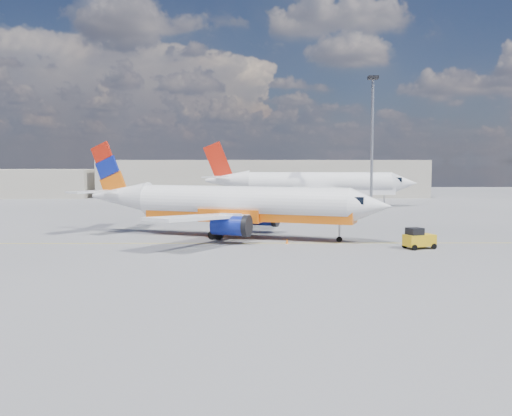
{
  "coord_description": "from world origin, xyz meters",
  "views": [
    {
      "loc": [
        2.4,
        -50.35,
        7.72
      ],
      "look_at": [
        2.85,
        1.08,
        3.5
      ],
      "focal_mm": 40.0,
      "sensor_mm": 36.0,
      "label": 1
    }
  ],
  "objects_px": {
    "main_jet": "(233,205)",
    "traffic_cone": "(287,242)",
    "second_jet": "(313,184)",
    "gse_tug": "(419,239)"
  },
  "relations": [
    {
      "from": "main_jet",
      "to": "second_jet",
      "type": "relative_size",
      "value": 0.89
    },
    {
      "from": "main_jet",
      "to": "gse_tug",
      "type": "bearing_deg",
      "value": -5.34
    },
    {
      "from": "main_jet",
      "to": "second_jet",
      "type": "xyz_separation_m",
      "value": [
        12.55,
        40.95,
        0.41
      ]
    },
    {
      "from": "gse_tug",
      "to": "traffic_cone",
      "type": "relative_size",
      "value": 5.97
    },
    {
      "from": "gse_tug",
      "to": "traffic_cone",
      "type": "bearing_deg",
      "value": 146.59
    },
    {
      "from": "main_jet",
      "to": "traffic_cone",
      "type": "xyz_separation_m",
      "value": [
        5.17,
        -4.95,
        -3.09
      ]
    },
    {
      "from": "second_jet",
      "to": "traffic_cone",
      "type": "height_order",
      "value": "second_jet"
    },
    {
      "from": "second_jet",
      "to": "traffic_cone",
      "type": "xyz_separation_m",
      "value": [
        -7.38,
        -45.9,
        -3.5
      ]
    },
    {
      "from": "main_jet",
      "to": "traffic_cone",
      "type": "bearing_deg",
      "value": -23.77
    },
    {
      "from": "gse_tug",
      "to": "traffic_cone",
      "type": "distance_m",
      "value": 11.84
    }
  ]
}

